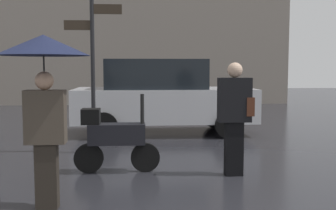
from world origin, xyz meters
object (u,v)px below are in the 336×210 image
(pedestrian_with_bag, at_px, (235,112))
(parked_car_left, at_px, (162,96))
(pedestrian_with_umbrella, at_px, (44,69))
(street_signpost, at_px, (93,59))
(parked_scooter, at_px, (114,138))

(pedestrian_with_bag, distance_m, parked_car_left, 4.14)
(parked_car_left, bearing_deg, pedestrian_with_umbrella, 86.23)
(pedestrian_with_bag, bearing_deg, street_signpost, 165.85)
(parked_scooter, relative_size, street_signpost, 0.45)
(parked_car_left, height_order, street_signpost, street_signpost)
(parked_car_left, bearing_deg, pedestrian_with_bag, 115.75)
(parked_car_left, xyz_separation_m, street_signpost, (-1.43, -2.27, 0.87))
(parked_scooter, bearing_deg, pedestrian_with_bag, -7.94)
(pedestrian_with_bag, height_order, street_signpost, street_signpost)
(pedestrian_with_bag, height_order, parked_scooter, pedestrian_with_bag)
(pedestrian_with_umbrella, height_order, street_signpost, street_signpost)
(pedestrian_with_bag, relative_size, parked_scooter, 1.28)
(street_signpost, bearing_deg, pedestrian_with_bag, -37.43)
(pedestrian_with_umbrella, xyz_separation_m, parked_scooter, (0.69, 1.59, -1.07))
(pedestrian_with_umbrella, distance_m, street_signpost, 3.07)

